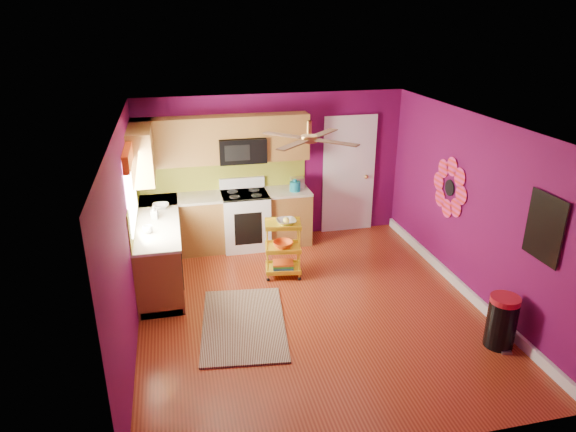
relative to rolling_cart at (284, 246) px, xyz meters
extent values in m
plane|color=maroon|center=(0.15, -0.98, -0.49)|extent=(5.00, 5.00, 0.00)
cube|color=#610B47|center=(0.15, 1.52, 0.76)|extent=(4.50, 0.04, 2.50)
cube|color=#610B47|center=(0.15, -3.48, 0.76)|extent=(4.50, 0.04, 2.50)
cube|color=#610B47|center=(-2.10, -0.98, 0.76)|extent=(0.04, 5.00, 2.50)
cube|color=#610B47|center=(2.40, -0.98, 0.76)|extent=(0.04, 5.00, 2.50)
cube|color=silver|center=(0.15, -0.98, 2.01)|extent=(4.50, 5.00, 0.04)
cube|color=white|center=(2.37, -0.98, -0.42)|extent=(0.05, 4.90, 0.14)
cube|color=brown|center=(-1.80, 0.37, -0.04)|extent=(0.60, 2.30, 0.90)
cube|color=brown|center=(-0.70, 1.22, -0.04)|extent=(2.80, 0.60, 0.90)
cube|color=beige|center=(-1.80, 0.37, 0.43)|extent=(0.63, 2.30, 0.04)
cube|color=beige|center=(-0.70, 1.22, 0.43)|extent=(2.80, 0.63, 0.04)
cube|color=black|center=(-1.80, 0.37, -0.44)|extent=(0.54, 2.30, 0.10)
cube|color=black|center=(-0.70, 1.22, -0.44)|extent=(2.80, 0.54, 0.10)
cube|color=white|center=(-0.40, 1.19, -0.03)|extent=(0.76, 0.66, 0.92)
cube|color=black|center=(-0.40, 1.19, 0.44)|extent=(0.76, 0.62, 0.03)
cube|color=white|center=(-0.40, 1.47, 0.55)|extent=(0.76, 0.06, 0.18)
cube|color=black|center=(-0.40, 0.86, -0.04)|extent=(0.45, 0.02, 0.55)
cube|color=brown|center=(-1.44, 1.35, 1.34)|extent=(1.32, 0.33, 0.75)
cube|color=brown|center=(0.34, 1.35, 1.34)|extent=(0.72, 0.33, 0.75)
cube|color=brown|center=(-0.40, 1.35, 1.54)|extent=(0.76, 0.33, 0.34)
cube|color=brown|center=(-1.93, 0.87, 1.34)|extent=(0.33, 1.30, 0.75)
cube|color=black|center=(-0.40, 1.32, 1.16)|extent=(0.76, 0.38, 0.40)
cube|color=olive|center=(-0.70, 1.51, 0.71)|extent=(2.80, 0.01, 0.51)
cube|color=olive|center=(-2.09, 0.37, 0.71)|extent=(0.01, 2.30, 0.51)
cube|color=white|center=(-2.08, 0.07, 1.06)|extent=(0.03, 1.20, 1.00)
cube|color=#DE5013|center=(-2.05, 0.07, 1.53)|extent=(0.08, 1.35, 0.22)
cube|color=white|center=(1.50, 1.49, 0.54)|extent=(0.85, 0.04, 2.05)
cube|color=white|center=(1.50, 1.47, 0.54)|extent=(0.95, 0.02, 2.15)
sphere|color=#BF8C3F|center=(1.82, 1.44, 0.51)|extent=(0.07, 0.07, 0.07)
cylinder|color=black|center=(2.38, -0.38, 0.86)|extent=(0.01, 0.24, 0.24)
cube|color=#17997F|center=(2.38, -2.38, 1.06)|extent=(0.03, 0.52, 0.72)
cube|color=black|center=(2.37, -2.38, 1.06)|extent=(0.01, 0.56, 0.76)
cylinder|color=#BF8C3F|center=(0.15, -0.78, 1.93)|extent=(0.06, 0.06, 0.16)
cylinder|color=#BF8C3F|center=(0.15, -0.78, 1.79)|extent=(0.20, 0.20, 0.08)
cube|color=#4C2D19|center=(0.42, -0.51, 1.79)|extent=(0.47, 0.47, 0.01)
cube|color=#4C2D19|center=(-0.11, -0.51, 1.79)|extent=(0.47, 0.47, 0.01)
cube|color=#4C2D19|center=(-0.11, -1.05, 1.79)|extent=(0.47, 0.47, 0.01)
cube|color=#4C2D19|center=(0.42, -1.05, 1.79)|extent=(0.47, 0.47, 0.01)
cube|color=black|center=(-0.78, -1.17, -0.48)|extent=(1.23, 1.81, 0.02)
cylinder|color=yellow|center=(-0.26, -0.12, -0.04)|extent=(0.02, 0.02, 0.81)
cylinder|color=yellow|center=(0.20, -0.20, -0.04)|extent=(0.02, 0.02, 0.81)
cylinder|color=yellow|center=(-0.21, 0.20, -0.04)|extent=(0.02, 0.02, 0.81)
cylinder|color=yellow|center=(0.25, 0.12, -0.04)|extent=(0.02, 0.02, 0.81)
sphere|color=black|center=(-0.26, -0.12, -0.46)|extent=(0.06, 0.06, 0.06)
sphere|color=black|center=(0.20, -0.20, -0.46)|extent=(0.06, 0.06, 0.06)
sphere|color=black|center=(-0.21, 0.20, -0.46)|extent=(0.06, 0.06, 0.06)
sphere|color=black|center=(0.25, 0.12, -0.46)|extent=(0.06, 0.06, 0.06)
cube|color=yellow|center=(-0.01, 0.00, 0.34)|extent=(0.58, 0.46, 0.03)
cube|color=yellow|center=(-0.01, 0.00, -0.03)|extent=(0.58, 0.46, 0.03)
cube|color=yellow|center=(-0.01, 0.00, -0.37)|extent=(0.58, 0.46, 0.03)
imported|color=beige|center=(0.04, -0.01, 0.39)|extent=(0.33, 0.33, 0.07)
sphere|color=yellow|center=(0.04, -0.01, 0.41)|extent=(0.10, 0.10, 0.10)
imported|color=#DE5013|center=(-0.01, 0.00, 0.03)|extent=(0.34, 0.34, 0.09)
cube|color=navy|center=(-0.01, 0.00, -0.34)|extent=(0.34, 0.28, 0.04)
cube|color=#267233|center=(-0.01, 0.00, -0.30)|extent=(0.34, 0.28, 0.03)
cube|color=#DE5013|center=(-0.01, 0.00, -0.27)|extent=(0.34, 0.28, 0.03)
cylinder|color=black|center=(2.13, -2.28, -0.19)|extent=(0.41, 0.41, 0.59)
cylinder|color=#AC1824|center=(2.13, -2.28, 0.14)|extent=(0.34, 0.34, 0.07)
cube|color=beige|center=(2.13, -2.45, -0.47)|extent=(0.13, 0.08, 0.03)
cylinder|color=#12768E|center=(0.45, 1.14, 0.53)|extent=(0.18, 0.18, 0.16)
sphere|color=#12768E|center=(0.45, 1.14, 0.63)|extent=(0.06, 0.06, 0.06)
cube|color=beige|center=(0.53, 1.30, 0.54)|extent=(0.22, 0.15, 0.18)
imported|color=#EA3F72|center=(-1.83, 0.38, 0.55)|extent=(0.09, 0.09, 0.20)
imported|color=white|center=(-1.82, 0.47, 0.54)|extent=(0.13, 0.13, 0.17)
imported|color=white|center=(-1.74, 0.83, 0.48)|extent=(0.25, 0.25, 0.06)
imported|color=white|center=(-1.90, -0.11, 0.51)|extent=(0.13, 0.13, 0.10)
camera|label=1|loc=(-1.47, -6.74, 3.24)|focal=32.00mm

